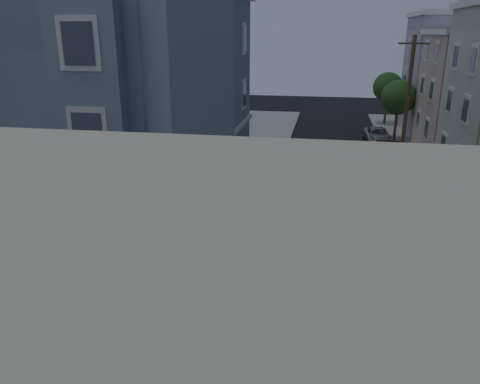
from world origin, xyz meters
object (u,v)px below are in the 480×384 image
(utility_pole, at_px, (408,96))
(parked_car_a, at_px, (433,251))
(parked_car_b, at_px, (402,189))
(fire_hydrant, at_px, (428,217))
(traffic_signal, at_px, (236,196))
(running_child, at_px, (294,289))
(parked_car_c, at_px, (389,158))
(street_tree_far, at_px, (388,87))
(pedestrian_a, at_px, (434,168))
(street_tree_near, at_px, (398,97))
(pedestrian_b, at_px, (406,170))
(parked_car_d, at_px, (378,135))

(utility_pole, distance_m, parked_car_a, 18.78)
(parked_car_b, height_order, fire_hydrant, parked_car_b)
(traffic_signal, bearing_deg, utility_pole, 49.12)
(utility_pole, bearing_deg, traffic_signal, -114.24)
(running_child, bearing_deg, parked_car_a, 31.30)
(running_child, xyz_separation_m, parked_car_c, (5.43, 19.35, 0.09))
(street_tree_far, xyz_separation_m, parked_car_a, (-1.50, -32.30, -3.18))
(parked_car_b, bearing_deg, traffic_signal, -131.91)
(street_tree_far, height_order, parked_car_b, street_tree_far)
(street_tree_far, relative_size, parked_car_c, 1.02)
(parked_car_a, bearing_deg, running_child, -139.17)
(pedestrian_a, xyz_separation_m, parked_car_b, (-2.30, -3.09, -0.51))
(pedestrian_a, xyz_separation_m, traffic_signal, (-10.18, -13.82, 2.32))
(traffic_signal, bearing_deg, street_tree_far, 58.11)
(parked_car_b, bearing_deg, parked_car_a, -95.61)
(street_tree_near, xyz_separation_m, traffic_signal, (-9.38, -26.39, -0.52))
(utility_pole, height_order, street_tree_far, utility_pole)
(pedestrian_b, distance_m, parked_car_a, 11.58)
(utility_pole, bearing_deg, parked_car_c, -114.54)
(parked_car_c, xyz_separation_m, fire_hydrant, (0.60, -11.23, -0.14))
(running_child, xyz_separation_m, traffic_signal, (-2.45, 1.81, 2.76))
(street_tree_near, xyz_separation_m, running_child, (-6.93, -28.20, -3.27))
(parked_car_b, xyz_separation_m, parked_car_c, (0.00, 6.81, 0.16))
(pedestrian_a, bearing_deg, utility_pole, -84.20)
(pedestrian_b, bearing_deg, street_tree_near, -99.38)
(parked_car_c, relative_size, parked_car_d, 1.12)
(street_tree_near, height_order, parked_car_d, street_tree_near)
(street_tree_far, relative_size, traffic_signal, 1.10)
(utility_pole, relative_size, fire_hydrant, 10.23)
(street_tree_near, bearing_deg, parked_car_d, -162.72)
(street_tree_far, distance_m, parked_car_b, 23.94)
(pedestrian_a, bearing_deg, pedestrian_b, 2.94)
(street_tree_near, distance_m, parked_car_c, 9.52)
(pedestrian_b, xyz_separation_m, traffic_signal, (-8.48, -13.65, 2.46))
(traffic_signal, bearing_deg, pedestrian_b, 41.51)
(utility_pole, height_order, parked_car_a, utility_pole)
(parked_car_c, distance_m, fire_hydrant, 11.25)
(parked_car_c, relative_size, traffic_signal, 1.07)
(parked_car_a, relative_size, parked_car_b, 1.24)
(pedestrian_a, distance_m, pedestrian_b, 1.72)
(street_tree_near, bearing_deg, pedestrian_a, -86.36)
(parked_car_c, xyz_separation_m, parked_car_d, (0.00, 8.38, -0.11))
(street_tree_near, xyz_separation_m, pedestrian_a, (0.80, -12.57, -2.83))
(parked_car_a, bearing_deg, street_tree_far, 92.46)
(utility_pole, relative_size, parked_car_d, 1.95)
(pedestrian_b, bearing_deg, utility_pole, -101.27)
(street_tree_near, distance_m, fire_hydrant, 20.37)
(parked_car_c, height_order, fire_hydrant, parked_car_c)
(parked_car_a, bearing_deg, fire_hydrant, 87.02)
(street_tree_near, bearing_deg, fire_hydrant, -92.57)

